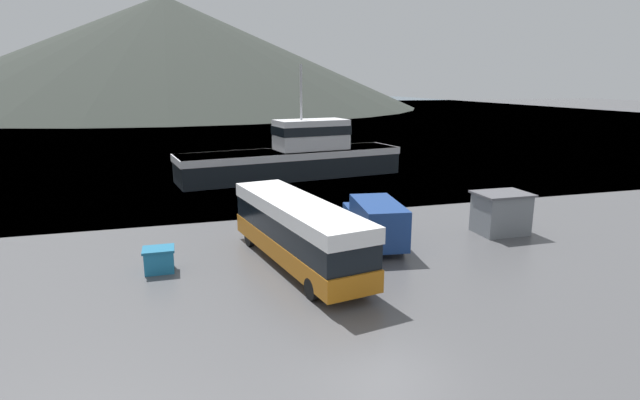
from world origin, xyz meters
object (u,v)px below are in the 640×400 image
Objects in this scene: storage_bin at (159,260)px; dock_kiosk at (501,213)px; tour_bus at (298,229)px; delivery_van at (375,221)px; fishing_boat at (295,156)px.

dock_kiosk reaches higher than storage_bin.
dock_kiosk is (12.24, 1.77, -0.56)m from tour_bus.
tour_bus is 5.08m from delivery_van.
storage_bin is (-10.88, -1.00, -0.70)m from delivery_van.
fishing_boat reaches higher than dock_kiosk.
fishing_boat is 6.98× the size of dock_kiosk.
dock_kiosk is at bearing -2.52° from tour_bus.
fishing_boat is at bearing 109.78° from dock_kiosk.
delivery_van is (4.66, 1.97, -0.48)m from tour_bus.
dock_kiosk is (7.57, -0.20, -0.08)m from delivery_van.
dock_kiosk is at bearing 2.51° from storage_bin.
fishing_boat is at bearing 96.47° from delivery_van.
delivery_van is at bearing 5.27° from storage_bin.
storage_bin is (-11.28, -20.74, -1.33)m from fishing_boat.
fishing_boat reaches higher than tour_bus.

